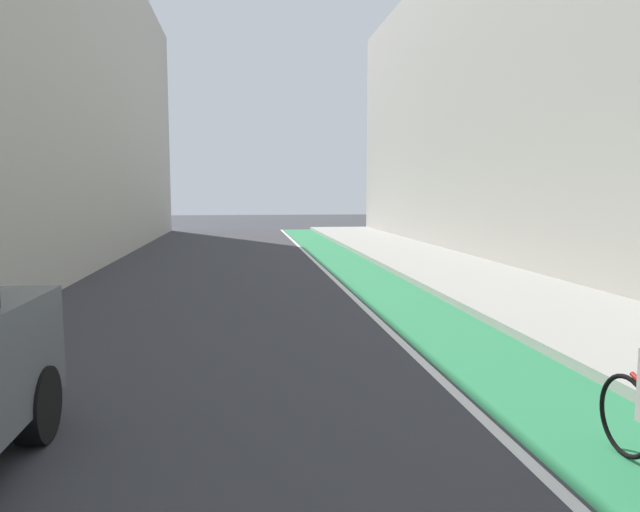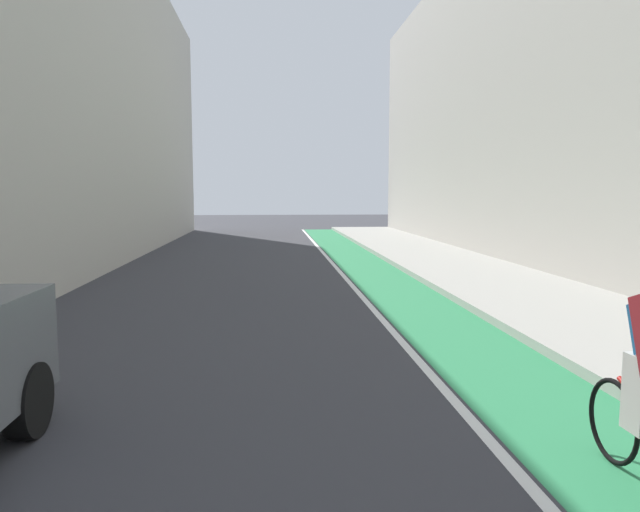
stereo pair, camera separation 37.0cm
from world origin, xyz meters
The scene contains 5 objects.
ground_plane centered at (0.00, 17.20, 0.00)m, with size 93.28×93.28×0.00m, color #38383D.
bike_lane_paint centered at (3.01, 19.20, 0.00)m, with size 1.60×42.40×0.00m, color #2D8451.
lane_divider_stripe centered at (2.11, 19.20, 0.00)m, with size 0.12×42.40×0.00m, color white.
sidewalk_right centered at (5.48, 19.20, 0.07)m, with size 3.34×42.40×0.14m, color #A8A59E.
building_facade_right centered at (8.35, 21.20, 5.41)m, with size 2.40×38.40×10.81m, color #B2ADA3.
Camera 1 is at (-0.13, 6.00, 2.14)m, focal length 33.29 mm.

